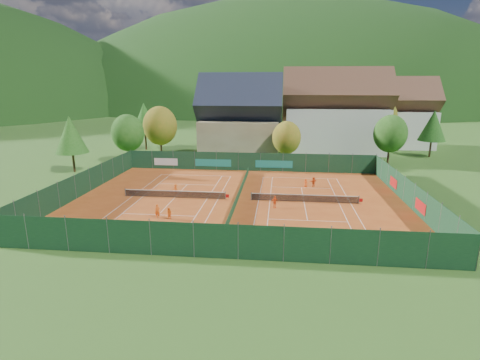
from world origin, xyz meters
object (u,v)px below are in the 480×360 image
object	(u,v)px
player_left_near	(157,211)
player_right_near	(275,202)
chalet	(240,122)
player_right_far_b	(313,182)
ball_hopper	(370,244)
player_left_mid	(169,214)
hotel_block_b	(394,117)
player_right_far_a	(306,183)
player_left_far	(176,189)
hotel_block_a	(335,116)

from	to	relation	value
player_left_near	player_right_near	size ratio (longest dim) A/B	1.04
chalet	player_right_far_b	distance (m)	26.68
chalet	ball_hopper	distance (m)	46.17
chalet	player_right_near	bearing A→B (deg)	-77.05
player_left_mid	player_left_near	bearing A→B (deg)	-171.34
hotel_block_b	player_right_far_b	world-z (taller)	hotel_block_b
hotel_block_b	player_right_far_a	size ratio (longest dim) A/B	14.42
player_left_mid	player_left_far	distance (m)	9.68
hotel_block_b	player_right_near	bearing A→B (deg)	-118.67
player_right_near	player_right_far_a	xyz separation A→B (m)	(4.08, 9.38, -0.13)
hotel_block_a	ball_hopper	world-z (taller)	hotel_block_a
chalet	ball_hopper	bearing A→B (deg)	-69.75
player_right_near	hotel_block_a	bearing A→B (deg)	36.41
hotel_block_b	player_left_far	bearing A→B (deg)	-132.33
chalet	player_left_mid	world-z (taller)	chalet
player_right_far_a	player_right_far_b	distance (m)	1.21
hotel_block_b	player_right_far_a	xyz separation A→B (m)	(-21.42, -37.25, -6.02)
hotel_block_a	player_right_far_a	bearing A→B (deg)	-104.23
ball_hopper	player_right_far_a	xyz separation A→B (m)	(-4.26, 19.69, 0.04)
hotel_block_b	hotel_block_a	bearing A→B (deg)	-150.26
hotel_block_b	player_left_near	world-z (taller)	hotel_block_b
hotel_block_b	player_right_far_b	xyz separation A→B (m)	(-20.33, -36.72, -5.95)
hotel_block_a	player_left_near	distance (m)	49.87
hotel_block_b	player_right_far_b	distance (m)	42.39
chalet	player_right_far_a	xyz separation A→B (m)	(11.58, -23.25, -6.03)
player_left_mid	player_left_far	xyz separation A→B (m)	(-1.97, 9.48, -0.01)
player_left_mid	player_right_near	size ratio (longest dim) A/B	0.88
hotel_block_b	player_left_far	world-z (taller)	hotel_block_b
player_left_mid	chalet	bearing A→B (deg)	105.33
player_right_far_a	player_right_far_b	size ratio (longest dim) A/B	0.89
player_right_far_b	player_left_near	bearing A→B (deg)	2.16
hotel_block_b	player_left_near	distance (m)	64.01
player_left_far	player_right_near	bearing A→B (deg)	178.15
chalet	player_right_far_a	world-z (taller)	chalet
chalet	player_left_mid	xyz separation A→B (m)	(-3.42, -37.63, -5.99)
hotel_block_a	player_left_far	bearing A→B (deg)	-125.53
hotel_block_a	hotel_block_b	bearing A→B (deg)	29.74
player_left_near	player_right_far_b	distance (m)	22.76
hotel_block_a	ball_hopper	distance (m)	49.51
player_left_far	player_right_near	size ratio (longest dim) A/B	0.87
chalet	hotel_block_b	distance (m)	35.85
player_right_far_b	player_left_far	bearing A→B (deg)	-21.10
player_right_near	chalet	bearing A→B (deg)	65.94
player_right_near	player_left_near	bearing A→B (deg)	164.02
hotel_block_a	player_right_far_b	world-z (taller)	hotel_block_a
hotel_block_b	ball_hopper	bearing A→B (deg)	-106.77
player_left_near	player_right_far_a	size ratio (longest dim) A/B	1.27
hotel_block_a	player_right_far_b	xyz separation A→B (m)	(-6.33, -28.72, -6.71)
player_left_far	player_right_far_b	world-z (taller)	player_right_far_b
player_left_far	player_right_far_a	world-z (taller)	player_left_far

